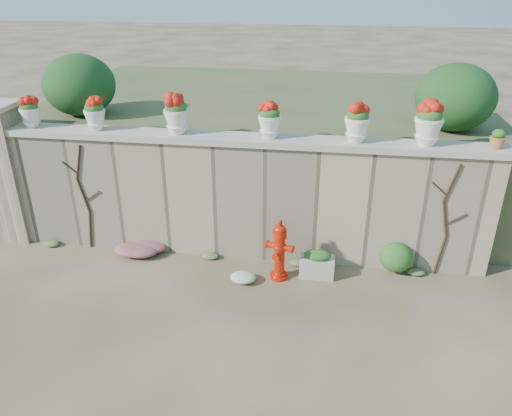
% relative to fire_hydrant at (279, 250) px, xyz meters
% --- Properties ---
extents(ground, '(80.00, 80.00, 0.00)m').
position_rel_fire_hydrant_xyz_m(ground, '(-0.71, -1.10, -0.52)').
color(ground, '#483C24').
rests_on(ground, ground).
extents(stone_wall, '(8.00, 0.40, 2.00)m').
position_rel_fire_hydrant_xyz_m(stone_wall, '(-0.71, 0.70, 0.48)').
color(stone_wall, '#9E8869').
rests_on(stone_wall, ground).
extents(wall_cap, '(8.10, 0.52, 0.10)m').
position_rel_fire_hydrant_xyz_m(wall_cap, '(-0.71, 0.70, 1.53)').
color(wall_cap, '#B9B09C').
rests_on(wall_cap, stone_wall).
extents(gate_pillar, '(0.72, 0.72, 2.48)m').
position_rel_fire_hydrant_xyz_m(gate_pillar, '(-4.86, 0.70, 0.74)').
color(gate_pillar, '#9E8869').
rests_on(gate_pillar, ground).
extents(raised_fill, '(9.00, 6.00, 2.00)m').
position_rel_fire_hydrant_xyz_m(raised_fill, '(-0.71, 3.90, 0.48)').
color(raised_fill, '#384C23').
rests_on(raised_fill, ground).
extents(back_shrub_left, '(1.30, 1.30, 1.10)m').
position_rel_fire_hydrant_xyz_m(back_shrub_left, '(-3.91, 1.90, 2.03)').
color(back_shrub_left, '#143814').
rests_on(back_shrub_left, raised_fill).
extents(back_shrub_right, '(1.30, 1.30, 1.10)m').
position_rel_fire_hydrant_xyz_m(back_shrub_right, '(2.69, 1.90, 2.03)').
color(back_shrub_right, '#143814').
rests_on(back_shrub_right, raised_fill).
extents(vine_left, '(0.60, 0.04, 1.91)m').
position_rel_fire_hydrant_xyz_m(vine_left, '(-3.39, 0.48, 0.47)').
color(vine_left, black).
rests_on(vine_left, ground).
extents(vine_right, '(0.60, 0.04, 1.91)m').
position_rel_fire_hydrant_xyz_m(vine_right, '(2.51, 0.48, 0.47)').
color(vine_right, black).
rests_on(vine_right, ground).
extents(fire_hydrant, '(0.45, 0.32, 1.03)m').
position_rel_fire_hydrant_xyz_m(fire_hydrant, '(0.00, 0.00, 0.00)').
color(fire_hydrant, red).
rests_on(fire_hydrant, ground).
extents(planter_box, '(0.55, 0.32, 0.46)m').
position_rel_fire_hydrant_xyz_m(planter_box, '(0.60, 0.15, -0.31)').
color(planter_box, '#B9B09C').
rests_on(planter_box, ground).
extents(green_shrub, '(0.68, 0.61, 0.65)m').
position_rel_fire_hydrant_xyz_m(green_shrub, '(1.82, 0.45, -0.19)').
color(green_shrub, '#1E5119').
rests_on(green_shrub, ground).
extents(magenta_clump, '(0.95, 0.63, 0.25)m').
position_rel_fire_hydrant_xyz_m(magenta_clump, '(-2.47, 0.38, -0.39)').
color(magenta_clump, '#B02361').
rests_on(magenta_clump, ground).
extents(white_flowers, '(0.54, 0.43, 0.19)m').
position_rel_fire_hydrant_xyz_m(white_flowers, '(-0.54, -0.17, -0.42)').
color(white_flowers, white).
rests_on(white_flowers, ground).
extents(urn_pot_0, '(0.33, 0.33, 0.51)m').
position_rel_fire_hydrant_xyz_m(urn_pot_0, '(-4.22, 0.70, 1.84)').
color(urn_pot_0, silver).
rests_on(urn_pot_0, wall_cap).
extents(urn_pot_1, '(0.34, 0.34, 0.53)m').
position_rel_fire_hydrant_xyz_m(urn_pot_1, '(-3.09, 0.70, 1.85)').
color(urn_pot_1, silver).
rests_on(urn_pot_1, wall_cap).
extents(urn_pot_2, '(0.40, 0.40, 0.62)m').
position_rel_fire_hydrant_xyz_m(urn_pot_2, '(-1.73, 0.70, 1.89)').
color(urn_pot_2, silver).
rests_on(urn_pot_2, wall_cap).
extents(urn_pot_3, '(0.36, 0.36, 0.56)m').
position_rel_fire_hydrant_xyz_m(urn_pot_3, '(-0.26, 0.70, 1.86)').
color(urn_pot_3, silver).
rests_on(urn_pot_3, wall_cap).
extents(urn_pot_4, '(0.38, 0.38, 0.60)m').
position_rel_fire_hydrant_xyz_m(urn_pot_4, '(1.06, 0.70, 1.88)').
color(urn_pot_4, silver).
rests_on(urn_pot_4, wall_cap).
extents(urn_pot_5, '(0.42, 0.42, 0.66)m').
position_rel_fire_hydrant_xyz_m(urn_pot_5, '(2.09, 0.70, 1.91)').
color(urn_pot_5, silver).
rests_on(urn_pot_5, wall_cap).
extents(terracotta_pot, '(0.23, 0.23, 0.27)m').
position_rel_fire_hydrant_xyz_m(terracotta_pot, '(3.09, 0.70, 1.71)').
color(terracotta_pot, '#B16436').
rests_on(terracotta_pot, wall_cap).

